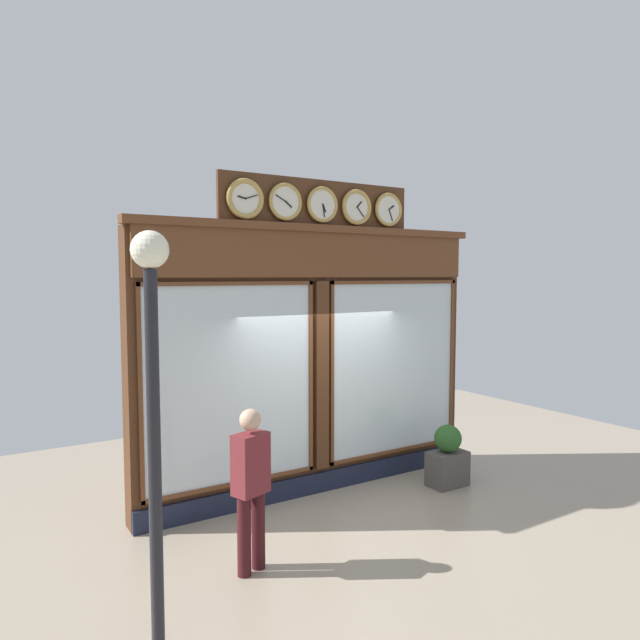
% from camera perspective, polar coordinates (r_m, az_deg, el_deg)
% --- Properties ---
extents(ground_plane, '(14.00, 14.00, 0.00)m').
position_cam_1_polar(ground_plane, '(6.57, 14.35, -23.21)').
color(ground_plane, gray).
extents(shop_facade, '(5.30, 0.42, 4.31)m').
position_cam_1_polar(shop_facade, '(8.18, -0.47, -3.42)').
color(shop_facade, '#4C2B16').
rests_on(shop_facade, ground_plane).
extents(pedestrian, '(0.41, 0.32, 1.69)m').
position_cam_1_polar(pedestrian, '(6.18, -6.76, -15.49)').
color(pedestrian, '#3A1316').
rests_on(pedestrian, ground_plane).
extents(street_lamp, '(0.28, 0.28, 3.35)m').
position_cam_1_polar(street_lamp, '(4.52, -16.00, -5.87)').
color(street_lamp, black).
rests_on(street_lamp, ground_plane).
extents(planter_box, '(0.56, 0.36, 0.50)m').
position_cam_1_polar(planter_box, '(8.87, 12.32, -13.98)').
color(planter_box, '#4C4742').
rests_on(planter_box, ground_plane).
extents(planter_shrub, '(0.39, 0.39, 0.39)m').
position_cam_1_polar(planter_shrub, '(8.74, 12.36, -11.21)').
color(planter_shrub, '#285623').
rests_on(planter_shrub, planter_box).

